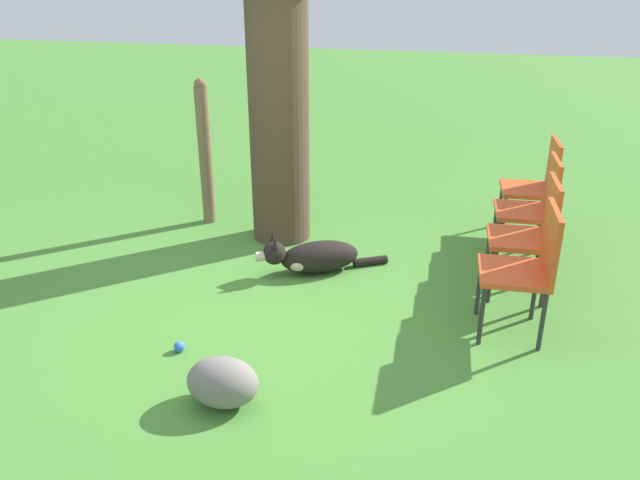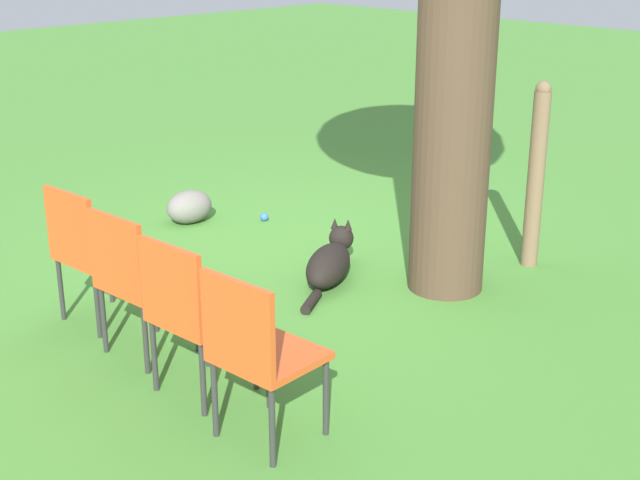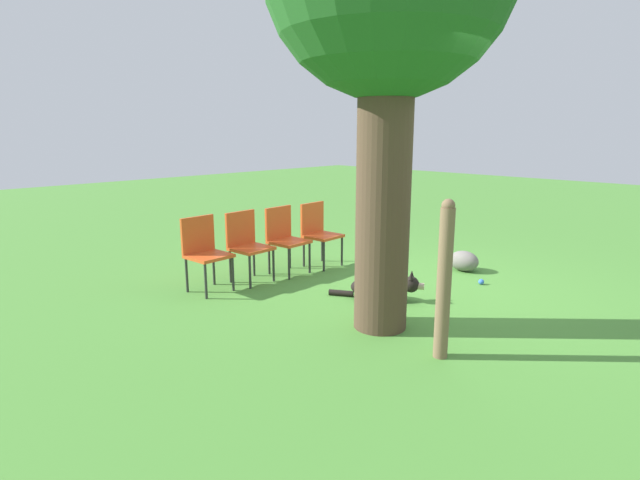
% 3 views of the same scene
% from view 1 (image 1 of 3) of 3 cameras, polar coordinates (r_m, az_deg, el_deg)
% --- Properties ---
extents(ground_plane, '(30.00, 30.00, 0.00)m').
position_cam_1_polar(ground_plane, '(4.63, -4.47, -4.43)').
color(ground_plane, '#478433').
extents(dog, '(0.95, 0.60, 0.34)m').
position_cam_1_polar(dog, '(4.80, -0.66, -1.55)').
color(dog, black).
rests_on(dog, ground_plane).
extents(fence_post, '(0.12, 0.12, 1.31)m').
position_cam_1_polar(fence_post, '(5.72, -10.46, 7.91)').
color(fence_post, brown).
rests_on(fence_post, ground_plane).
extents(red_chair_0, '(0.45, 0.46, 0.86)m').
position_cam_1_polar(red_chair_0, '(4.06, 18.52, -2.03)').
color(red_chair_0, '#D14C1E').
rests_on(red_chair_0, ground_plane).
extents(red_chair_1, '(0.45, 0.46, 0.86)m').
position_cam_1_polar(red_chair_1, '(4.59, 18.82, 0.87)').
color(red_chair_1, '#D14C1E').
rests_on(red_chair_1, ground_plane).
extents(red_chair_2, '(0.45, 0.46, 0.86)m').
position_cam_1_polar(red_chair_2, '(5.12, 19.06, 3.17)').
color(red_chair_2, '#D14C1E').
rests_on(red_chair_2, ground_plane).
extents(red_chair_3, '(0.45, 0.46, 0.86)m').
position_cam_1_polar(red_chair_3, '(5.66, 19.25, 5.03)').
color(red_chair_3, '#D14C1E').
rests_on(red_chair_3, ground_plane).
extents(tennis_ball, '(0.07, 0.07, 0.07)m').
position_cam_1_polar(tennis_ball, '(3.98, -12.75, -9.48)').
color(tennis_ball, blue).
rests_on(tennis_ball, ground_plane).
extents(garden_rock, '(0.40, 0.29, 0.27)m').
position_cam_1_polar(garden_rock, '(3.46, -8.89, -12.73)').
color(garden_rock, slate).
rests_on(garden_rock, ground_plane).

